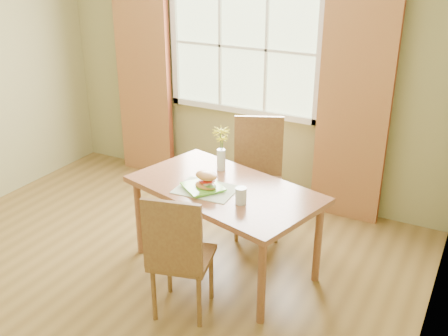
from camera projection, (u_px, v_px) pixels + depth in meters
name	position (u px, v px, depth m)	size (l,w,h in m)	color
room	(123.00, 114.00, 3.62)	(4.24, 3.84, 2.74)	brown
window	(243.00, 48.00, 5.07)	(1.62, 0.06, 1.32)	#B0C393
curtain_left	(144.00, 77.00, 5.66)	(0.65, 0.08, 2.20)	maroon
curtain_right	(354.00, 106.00, 4.66)	(0.65, 0.08, 2.20)	maroon
dining_table	(224.00, 195.00, 4.05)	(1.62, 1.17, 0.71)	brown
chair_near	(178.00, 252.00, 3.52)	(0.49, 0.49, 0.96)	brown
chair_far	(258.00, 170.00, 4.67)	(0.57, 0.57, 1.04)	brown
placemat	(206.00, 190.00, 3.98)	(0.45, 0.33, 0.01)	beige
plate	(203.00, 188.00, 3.98)	(0.27, 0.27, 0.01)	#6CCE33
croissant_sandwich	(206.00, 180.00, 3.93)	(0.20, 0.15, 0.14)	#EFA451
water_glass	(241.00, 196.00, 3.75)	(0.08, 0.08, 0.12)	silver
flower_vase	(221.00, 145.00, 4.24)	(0.15, 0.15, 0.36)	silver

